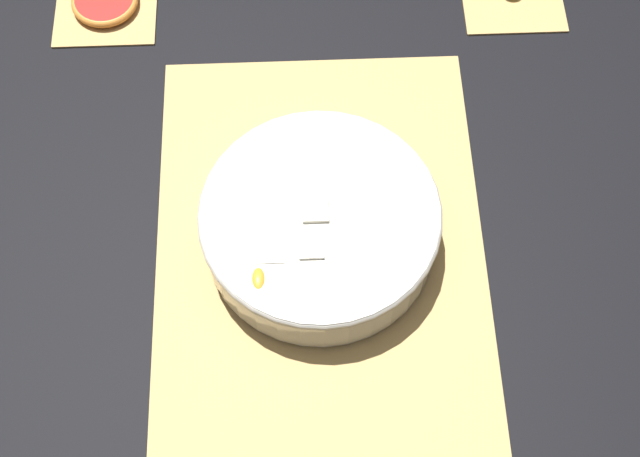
# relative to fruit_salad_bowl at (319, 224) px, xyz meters

# --- Properties ---
(ground_plane) EXTENTS (6.00, 6.00, 0.00)m
(ground_plane) POSITION_rel_fruit_salad_bowl_xyz_m (-0.00, 0.00, -0.05)
(ground_plane) COLOR black
(bamboo_mat_center) EXTENTS (0.51, 0.38, 0.01)m
(bamboo_mat_center) POSITION_rel_fruit_salad_bowl_xyz_m (-0.00, 0.00, -0.04)
(bamboo_mat_center) COLOR tan
(bamboo_mat_center) RESTS_ON ground_plane
(coaster_mat_near_left) EXTENTS (0.13, 0.13, 0.01)m
(coaster_mat_near_left) POSITION_rel_fruit_salad_bowl_xyz_m (-0.36, -0.27, -0.04)
(coaster_mat_near_left) COLOR tan
(coaster_mat_near_left) RESTS_ON ground_plane
(fruit_salad_bowl) EXTENTS (0.27, 0.27, 0.07)m
(fruit_salad_bowl) POSITION_rel_fruit_salad_bowl_xyz_m (0.00, 0.00, 0.00)
(fruit_salad_bowl) COLOR silver
(fruit_salad_bowl) RESTS_ON bamboo_mat_center
(grapefruit_slice) EXTENTS (0.09, 0.09, 0.01)m
(grapefruit_slice) POSITION_rel_fruit_salad_bowl_xyz_m (-0.36, -0.27, -0.03)
(grapefruit_slice) COLOR #B2231E
(grapefruit_slice) RESTS_ON coaster_mat_near_left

